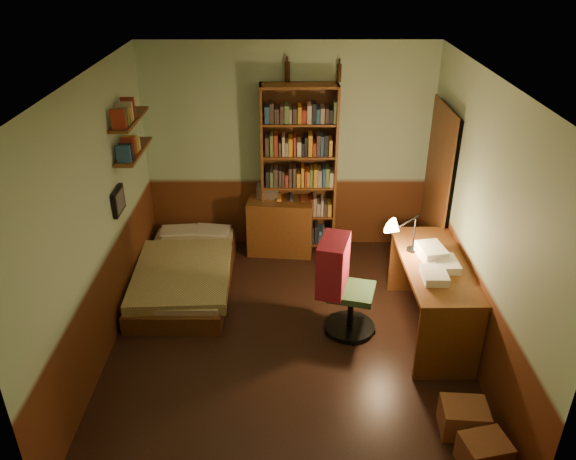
{
  "coord_description": "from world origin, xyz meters",
  "views": [
    {
      "loc": [
        -0.0,
        -4.57,
        3.62
      ],
      "look_at": [
        0.0,
        0.25,
        1.1
      ],
      "focal_mm": 35.0,
      "sensor_mm": 36.0,
      "label": 1
    }
  ],
  "objects_px": {
    "office_chair": "(352,290)",
    "desk_lamp": "(415,228)",
    "desk": "(431,297)",
    "cardboard_box_a": "(484,453)",
    "mini_stereo": "(268,191)",
    "cardboard_box_b": "(463,418)",
    "bookshelf": "(298,172)",
    "dresser": "(280,226)",
    "bed": "(185,264)"
  },
  "relations": [
    {
      "from": "office_chair",
      "to": "desk_lamp",
      "type": "bearing_deg",
      "value": 36.47
    },
    {
      "from": "desk",
      "to": "office_chair",
      "type": "relative_size",
      "value": 1.55
    },
    {
      "from": "desk_lamp",
      "to": "cardboard_box_a",
      "type": "bearing_deg",
      "value": -79.22
    },
    {
      "from": "desk",
      "to": "cardboard_box_a",
      "type": "relative_size",
      "value": 4.38
    },
    {
      "from": "mini_stereo",
      "to": "cardboard_box_b",
      "type": "distance_m",
      "value": 3.6
    },
    {
      "from": "cardboard_box_a",
      "to": "cardboard_box_b",
      "type": "relative_size",
      "value": 0.94
    },
    {
      "from": "mini_stereo",
      "to": "bookshelf",
      "type": "height_order",
      "value": "bookshelf"
    },
    {
      "from": "bookshelf",
      "to": "dresser",
      "type": "bearing_deg",
      "value": -161.43
    },
    {
      "from": "dresser",
      "to": "desk_lamp",
      "type": "distance_m",
      "value": 2.07
    },
    {
      "from": "dresser",
      "to": "bookshelf",
      "type": "bearing_deg",
      "value": 26.09
    },
    {
      "from": "bed",
      "to": "desk",
      "type": "height_order",
      "value": "desk"
    },
    {
      "from": "cardboard_box_a",
      "to": "cardboard_box_b",
      "type": "bearing_deg",
      "value": 99.7
    },
    {
      "from": "dresser",
      "to": "cardboard_box_b",
      "type": "bearing_deg",
      "value": -57.52
    },
    {
      "from": "office_chair",
      "to": "cardboard_box_b",
      "type": "relative_size",
      "value": 2.65
    },
    {
      "from": "mini_stereo",
      "to": "bookshelf",
      "type": "relative_size",
      "value": 0.13
    },
    {
      "from": "bookshelf",
      "to": "desk",
      "type": "bearing_deg",
      "value": -54.98
    },
    {
      "from": "mini_stereo",
      "to": "cardboard_box_a",
      "type": "bearing_deg",
      "value": -61.82
    },
    {
      "from": "dresser",
      "to": "cardboard_box_a",
      "type": "bearing_deg",
      "value": -59.17
    },
    {
      "from": "office_chair",
      "to": "cardboard_box_a",
      "type": "distance_m",
      "value": 1.93
    },
    {
      "from": "cardboard_box_b",
      "to": "office_chair",
      "type": "bearing_deg",
      "value": 120.79
    },
    {
      "from": "cardboard_box_b",
      "to": "bookshelf",
      "type": "bearing_deg",
      "value": 113.05
    },
    {
      "from": "desk",
      "to": "bookshelf",
      "type": "bearing_deg",
      "value": 126.3
    },
    {
      "from": "desk",
      "to": "desk_lamp",
      "type": "distance_m",
      "value": 0.73
    },
    {
      "from": "bed",
      "to": "desk",
      "type": "relative_size",
      "value": 1.24
    },
    {
      "from": "bed",
      "to": "mini_stereo",
      "type": "xyz_separation_m",
      "value": [
        0.94,
        0.93,
        0.51
      ]
    },
    {
      "from": "office_chair",
      "to": "cardboard_box_a",
      "type": "relative_size",
      "value": 2.82
    },
    {
      "from": "bookshelf",
      "to": "office_chair",
      "type": "height_order",
      "value": "bookshelf"
    },
    {
      "from": "bookshelf",
      "to": "desk",
      "type": "xyz_separation_m",
      "value": [
        1.31,
        -1.73,
        -0.66
      ]
    },
    {
      "from": "bed",
      "to": "mini_stereo",
      "type": "relative_size",
      "value": 6.97
    },
    {
      "from": "bed",
      "to": "dresser",
      "type": "distance_m",
      "value": 1.36
    },
    {
      "from": "dresser",
      "to": "office_chair",
      "type": "height_order",
      "value": "office_chair"
    },
    {
      "from": "mini_stereo",
      "to": "cardboard_box_a",
      "type": "height_order",
      "value": "mini_stereo"
    },
    {
      "from": "desk",
      "to": "desk_lamp",
      "type": "xyz_separation_m",
      "value": [
        -0.18,
        0.24,
        0.66
      ]
    },
    {
      "from": "desk",
      "to": "bed",
      "type": "bearing_deg",
      "value": 161.36
    },
    {
      "from": "bookshelf",
      "to": "cardboard_box_a",
      "type": "bearing_deg",
      "value": -70.41
    },
    {
      "from": "bed",
      "to": "mini_stereo",
      "type": "distance_m",
      "value": 1.41
    },
    {
      "from": "dresser",
      "to": "mini_stereo",
      "type": "bearing_deg",
      "value": 147.09
    },
    {
      "from": "mini_stereo",
      "to": "cardboard_box_b",
      "type": "height_order",
      "value": "mini_stereo"
    },
    {
      "from": "mini_stereo",
      "to": "bookshelf",
      "type": "distance_m",
      "value": 0.47
    },
    {
      "from": "mini_stereo",
      "to": "cardboard_box_a",
      "type": "distance_m",
      "value": 3.93
    },
    {
      "from": "bookshelf",
      "to": "desk_lamp",
      "type": "height_order",
      "value": "bookshelf"
    },
    {
      "from": "desk_lamp",
      "to": "mini_stereo",
      "type": "bearing_deg",
      "value": 138.5
    },
    {
      "from": "bed",
      "to": "mini_stereo",
      "type": "height_order",
      "value": "mini_stereo"
    },
    {
      "from": "desk_lamp",
      "to": "office_chair",
      "type": "relative_size",
      "value": 0.53
    },
    {
      "from": "dresser",
      "to": "cardboard_box_b",
      "type": "relative_size",
      "value": 2.21
    },
    {
      "from": "dresser",
      "to": "office_chair",
      "type": "xyz_separation_m",
      "value": [
        0.73,
        -1.65,
        0.13
      ]
    },
    {
      "from": "mini_stereo",
      "to": "office_chair",
      "type": "bearing_deg",
      "value": -61.93
    },
    {
      "from": "cardboard_box_b",
      "to": "desk_lamp",
      "type": "bearing_deg",
      "value": 96.4
    },
    {
      "from": "office_chair",
      "to": "cardboard_box_b",
      "type": "xyz_separation_m",
      "value": [
        0.8,
        -1.34,
        -0.36
      ]
    },
    {
      "from": "bed",
      "to": "cardboard_box_a",
      "type": "height_order",
      "value": "bed"
    }
  ]
}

